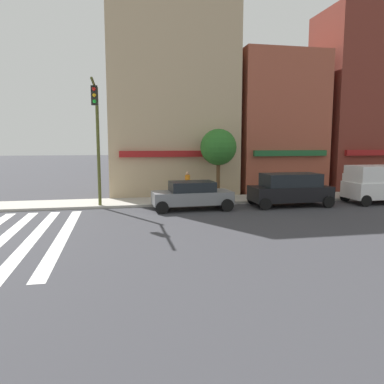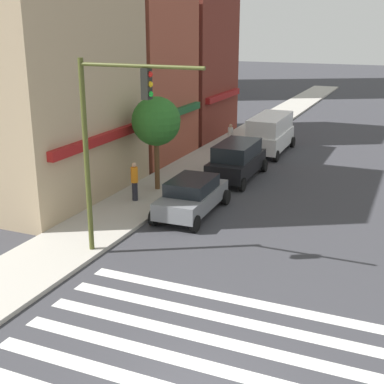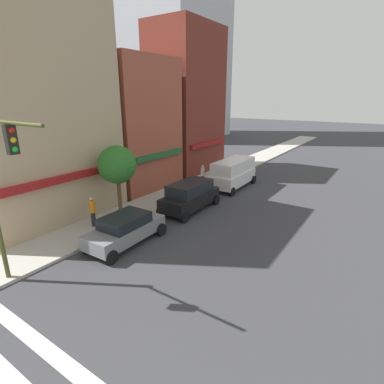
{
  "view_description": "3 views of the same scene",
  "coord_description": "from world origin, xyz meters",
  "px_view_note": "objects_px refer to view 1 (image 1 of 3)",
  "views": [
    {
      "loc": [
        6.66,
        -15.56,
        3.74
      ],
      "look_at": [
        10.74,
        4.7,
        1.0
      ],
      "focal_mm": 35.0,
      "sensor_mm": 36.0,
      "label": 1
    },
    {
      "loc": [
        -9.03,
        -3.8,
        7.88
      ],
      "look_at": [
        10.74,
        4.7,
        1.0
      ],
      "focal_mm": 50.0,
      "sensor_mm": 36.0,
      "label": 2
    },
    {
      "loc": [
        0.97,
        -6.06,
        7.37
      ],
      "look_at": [
        16.9,
        4.7,
        1.2
      ],
      "focal_mm": 28.0,
      "sensor_mm": 36.0,
      "label": 3
    }
  ],
  "objects_px": {
    "pedestrian_white_shirt": "(344,183)",
    "street_tree": "(218,147)",
    "suv_black": "(290,189)",
    "pedestrian_orange_vest": "(188,185)",
    "traffic_signal": "(97,127)",
    "sedan_grey": "(192,195)"
  },
  "relations": [
    {
      "from": "traffic_signal",
      "to": "sedan_grey",
      "type": "bearing_deg",
      "value": -8.53
    },
    {
      "from": "sedan_grey",
      "to": "suv_black",
      "type": "height_order",
      "value": "suv_black"
    },
    {
      "from": "sedan_grey",
      "to": "suv_black",
      "type": "xyz_separation_m",
      "value": [
        5.91,
        0.0,
        0.19
      ]
    },
    {
      "from": "pedestrian_orange_vest",
      "to": "pedestrian_white_shirt",
      "type": "distance_m",
      "value": 10.55
    },
    {
      "from": "pedestrian_orange_vest",
      "to": "suv_black",
      "type": "bearing_deg",
      "value": 93.26
    },
    {
      "from": "suv_black",
      "to": "pedestrian_orange_vest",
      "type": "xyz_separation_m",
      "value": [
        -5.6,
        2.94,
        0.04
      ]
    },
    {
      "from": "traffic_signal",
      "to": "pedestrian_orange_vest",
      "type": "distance_m",
      "value": 6.78
    },
    {
      "from": "sedan_grey",
      "to": "pedestrian_orange_vest",
      "type": "xyz_separation_m",
      "value": [
        0.3,
        2.94,
        0.23
      ]
    },
    {
      "from": "pedestrian_white_shirt",
      "to": "traffic_signal",
      "type": "bearing_deg",
      "value": 145.05
    },
    {
      "from": "pedestrian_white_shirt",
      "to": "street_tree",
      "type": "height_order",
      "value": "street_tree"
    },
    {
      "from": "sedan_grey",
      "to": "suv_black",
      "type": "bearing_deg",
      "value": -1.67
    },
    {
      "from": "pedestrian_orange_vest",
      "to": "street_tree",
      "type": "relative_size",
      "value": 0.4
    },
    {
      "from": "suv_black",
      "to": "pedestrian_white_shirt",
      "type": "relative_size",
      "value": 2.68
    },
    {
      "from": "traffic_signal",
      "to": "suv_black",
      "type": "height_order",
      "value": "traffic_signal"
    },
    {
      "from": "street_tree",
      "to": "pedestrian_white_shirt",
      "type": "bearing_deg",
      "value": -4.81
    },
    {
      "from": "pedestrian_white_shirt",
      "to": "sedan_grey",
      "type": "bearing_deg",
      "value": 151.2
    },
    {
      "from": "traffic_signal",
      "to": "street_tree",
      "type": "height_order",
      "value": "traffic_signal"
    },
    {
      "from": "traffic_signal",
      "to": "sedan_grey",
      "type": "height_order",
      "value": "traffic_signal"
    },
    {
      "from": "suv_black",
      "to": "street_tree",
      "type": "height_order",
      "value": "street_tree"
    },
    {
      "from": "sedan_grey",
      "to": "pedestrian_white_shirt",
      "type": "height_order",
      "value": "pedestrian_white_shirt"
    },
    {
      "from": "pedestrian_white_shirt",
      "to": "street_tree",
      "type": "bearing_deg",
      "value": 135.5
    },
    {
      "from": "pedestrian_white_shirt",
      "to": "street_tree",
      "type": "distance_m",
      "value": 8.89
    }
  ]
}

